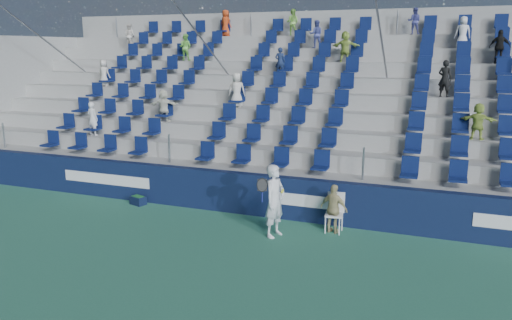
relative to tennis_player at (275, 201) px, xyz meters
The scene contains 7 objects.
ground 2.27m from the tennis_player, 122.58° to the right, with size 70.00×70.00×0.00m, color #317459.
sponsor_wall 1.83m from the tennis_player, 128.16° to the left, with size 24.00×0.32×1.20m.
grandstand 6.71m from the tennis_player, 99.71° to the left, with size 24.00×8.17×6.63m.
tennis_player is the anchor object (origin of this frame).
line_judge_chair 1.68m from the tennis_player, 34.11° to the left, with size 0.51×0.52×1.03m.
line_judge 1.58m from the tennis_player, 29.31° to the left, with size 0.76×0.32×1.30m, color tan.
ball_bin 4.95m from the tennis_player, 168.04° to the left, with size 0.54×0.43×0.27m.
Camera 1 is at (4.94, -9.70, 4.70)m, focal length 35.00 mm.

